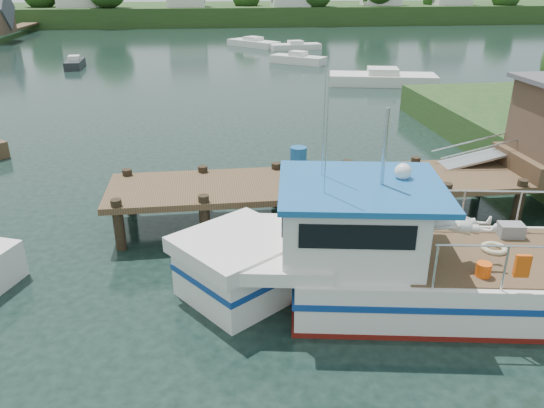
{
  "coord_description": "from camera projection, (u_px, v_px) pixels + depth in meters",
  "views": [
    {
      "loc": [
        -2.83,
        -15.75,
        7.49
      ],
      "look_at": [
        -1.0,
        -1.5,
        1.3
      ],
      "focal_mm": 35.0,
      "sensor_mm": 36.0,
      "label": 1
    }
  ],
  "objects": [
    {
      "name": "ground_plane",
      "position": [
        296.0,
        221.0,
        17.64
      ],
      "size": [
        160.0,
        160.0,
        0.0
      ],
      "primitive_type": "plane",
      "color": "black"
    },
    {
      "name": "far_shore",
      "position": [
        216.0,
        10.0,
        91.83
      ],
      "size": [
        140.0,
        42.55,
        9.22
      ],
      "color": "#26411B",
      "rests_on": "ground"
    },
    {
      "name": "dock",
      "position": [
        491.0,
        149.0,
        17.53
      ],
      "size": [
        16.6,
        3.0,
        4.78
      ],
      "color": "#4E3925",
      "rests_on": "ground"
    },
    {
      "name": "lobster_boat",
      "position": [
        408.0,
        263.0,
        12.95
      ],
      "size": [
        12.04,
        5.14,
        5.79
      ],
      "rotation": [
        0.0,
        0.0,
        -0.17
      ],
      "color": "silver",
      "rests_on": "ground"
    },
    {
      "name": "moored_far",
      "position": [
        295.0,
        46.0,
        58.65
      ],
      "size": [
        5.74,
        2.52,
        0.94
      ],
      "rotation": [
        0.0,
        0.0,
        0.38
      ],
      "color": "silver",
      "rests_on": "ground"
    },
    {
      "name": "moored_b",
      "position": [
        298.0,
        59.0,
        49.01
      ],
      "size": [
        5.15,
        4.52,
        1.14
      ],
      "rotation": [
        0.0,
        0.0,
        -0.04
      ],
      "color": "silver",
      "rests_on": "ground"
    },
    {
      "name": "moored_c",
      "position": [
        382.0,
        78.0,
        39.52
      ],
      "size": [
        8.24,
        4.33,
        1.24
      ],
      "rotation": [
        0.0,
        0.0,
        -0.4
      ],
      "color": "silver",
      "rests_on": "ground"
    },
    {
      "name": "moored_d",
      "position": [
        253.0,
        43.0,
        60.86
      ],
      "size": [
        5.9,
        6.46,
        1.11
      ],
      "rotation": [
        0.0,
        0.0,
        0.17
      ],
      "color": "silver",
      "rests_on": "ground"
    },
    {
      "name": "moored_e",
      "position": [
        75.0,
        63.0,
        46.84
      ],
      "size": [
        1.5,
        3.9,
        1.06
      ],
      "rotation": [
        0.0,
        0.0,
        0.23
      ],
      "color": "black",
      "rests_on": "ground"
    }
  ]
}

